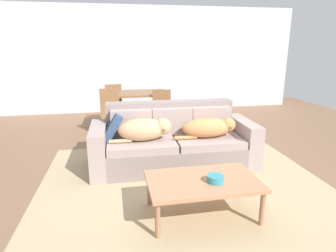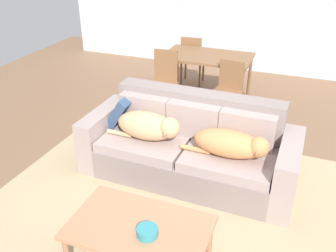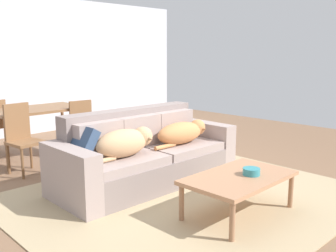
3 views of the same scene
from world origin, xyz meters
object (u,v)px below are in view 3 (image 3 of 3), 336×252
at_px(dining_table, 37,113).
at_px(bowl_on_coffee_table, 251,172).
at_px(dog_on_left_cushion, 125,142).
at_px(couch, 144,156).
at_px(throw_pillow_by_left_arm, 80,144).
at_px(dining_chair_near_left, 22,136).
at_px(coffee_table, 239,180).
at_px(dog_on_right_cushion, 182,132).
at_px(dining_chair_near_right, 84,127).

bearing_deg(dining_table, bowl_on_coffee_table, -81.81).
bearing_deg(dog_on_left_cushion, couch, 22.15).
distance_m(throw_pillow_by_left_arm, bowl_on_coffee_table, 1.84).
distance_m(bowl_on_coffee_table, dining_chair_near_left, 3.11).
bearing_deg(dog_on_left_cushion, coffee_table, -69.03).
bearing_deg(dog_on_right_cushion, dining_chair_near_right, 104.94).
relative_size(dining_table, dining_chair_near_left, 1.45).
bearing_deg(dining_chair_near_left, throw_pillow_by_left_arm, -95.99).
bearing_deg(couch, bowl_on_coffee_table, -83.98).
relative_size(dog_on_left_cushion, throw_pillow_by_left_arm, 2.19).
distance_m(bowl_on_coffee_table, dining_chair_near_right, 2.95).
distance_m(couch, dining_table, 2.11).
relative_size(throw_pillow_by_left_arm, dining_chair_near_right, 0.44).
xyz_separation_m(couch, coffee_table, (0.02, -1.40, 0.02)).
bearing_deg(bowl_on_coffee_table, dog_on_right_cushion, 73.79).
bearing_deg(dining_chair_near_right, throw_pillow_by_left_arm, -117.95).
xyz_separation_m(dog_on_left_cushion, bowl_on_coffee_table, (0.55, -1.31, -0.17)).
height_order(couch, dining_chair_near_right, couch).
bearing_deg(dog_on_left_cushion, dining_table, 90.13).
bearing_deg(bowl_on_coffee_table, coffee_table, 145.35).
bearing_deg(dining_chair_near_right, dog_on_left_cushion, -101.27).
xyz_separation_m(couch, dog_on_right_cushion, (0.50, -0.18, 0.25)).
height_order(couch, dining_table, couch).
distance_m(throw_pillow_by_left_arm, dining_chair_near_right, 1.71).
distance_m(dog_on_left_cushion, dining_chair_near_left, 1.70).
height_order(couch, throw_pillow_by_left_arm, couch).
xyz_separation_m(dog_on_right_cushion, throw_pillow_by_left_arm, (-1.36, 0.25, 0.03)).
distance_m(coffee_table, bowl_on_coffee_table, 0.15).
bearing_deg(dining_chair_near_right, coffee_table, -85.25).
xyz_separation_m(throw_pillow_by_left_arm, coffee_table, (0.88, -1.47, -0.26)).
bearing_deg(throw_pillow_by_left_arm, dining_chair_near_left, 91.04).
xyz_separation_m(dining_table, dining_chair_near_left, (-0.51, -0.58, -0.19)).
bearing_deg(dining_chair_near_right, dog_on_right_cushion, -70.08).
bearing_deg(dog_on_right_cushion, throw_pillow_by_left_arm, 170.66).
height_order(dog_on_left_cushion, throw_pillow_by_left_arm, throw_pillow_by_left_arm).
xyz_separation_m(couch, bowl_on_coffee_table, (0.12, -1.47, 0.10)).
height_order(coffee_table, bowl_on_coffee_table, bowl_on_coffee_table).
bearing_deg(coffee_table, dining_chair_near_left, 107.56).
bearing_deg(coffee_table, bowl_on_coffee_table, -34.65).
bearing_deg(throw_pillow_by_left_arm, couch, -4.60).
bearing_deg(coffee_table, dining_table, 96.65).
bearing_deg(bowl_on_coffee_table, couch, 94.81).
xyz_separation_m(bowl_on_coffee_table, dining_table, (-0.51, 3.52, 0.26)).
xyz_separation_m(couch, throw_pillow_by_left_arm, (-0.86, 0.07, 0.28)).
bearing_deg(dining_chair_near_left, dog_on_right_cushion, -57.08).
bearing_deg(dining_chair_near_left, dog_on_left_cushion, -81.16).
bearing_deg(coffee_table, throw_pillow_by_left_arm, 121.04).
height_order(dog_on_right_cushion, dining_chair_near_left, dining_chair_near_left).
xyz_separation_m(dog_on_right_cushion, coffee_table, (-0.48, -1.21, -0.23)).
bearing_deg(dog_on_left_cushion, dining_chair_near_right, 73.74).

